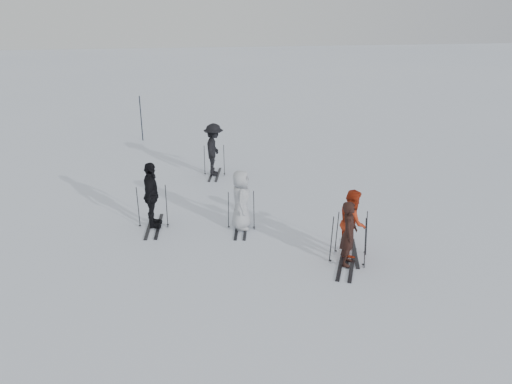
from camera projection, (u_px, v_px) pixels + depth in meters
ground at (262, 239)px, 13.70m from camera, size 120.00×120.00×0.00m
skier_near_dark at (349, 234)px, 12.08m from camera, size 0.60×0.71×1.65m
skier_red at (352, 223)px, 12.61m from camera, size 0.84×0.97×1.72m
skier_grey at (241, 201)px, 14.01m from camera, size 0.70×0.93×1.72m
skier_uphill_left at (152, 196)px, 14.08m from camera, size 0.56×1.16×1.91m
skier_uphill_far at (214, 150)px, 18.37m from camera, size 0.95×1.36×1.93m
skis_near_dark at (348, 240)px, 12.14m from camera, size 2.05×1.61×1.32m
skis_red at (352, 232)px, 12.70m from camera, size 1.84×1.28×1.22m
skis_grey at (241, 210)px, 14.11m from camera, size 1.75×1.15×1.18m
skis_uphill_left at (152, 206)px, 14.19m from camera, size 1.86×1.09×1.31m
skis_uphill_far at (214, 160)px, 18.50m from camera, size 1.77×1.17×1.19m
piste_marker at (141, 119)px, 22.94m from camera, size 0.05×0.05×2.08m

